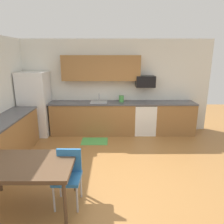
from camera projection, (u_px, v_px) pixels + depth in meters
name	position (u px, v px, depth m)	size (l,w,h in m)	color
ground_plane	(112.00, 175.00, 4.02)	(12.00, 12.00, 0.00)	#9E6B38
wall_back	(112.00, 86.00, 6.22)	(5.80, 0.10, 2.70)	silver
cabinet_run_back	(93.00, 118.00, 6.11)	(2.41, 0.60, 0.90)	olive
cabinet_run_back_right	(174.00, 118.00, 6.13)	(1.14, 0.60, 0.90)	olive
cabinet_run_left	(10.00, 138.00, 4.66)	(0.60, 2.00, 0.90)	olive
countertop_back	(112.00, 103.00, 5.99)	(4.80, 0.64, 0.04)	#4C4C51
countertop_left	(7.00, 118.00, 4.53)	(0.64, 2.00, 0.04)	#4C4C51
upper_cabinets_back	(101.00, 68.00, 5.86)	(2.20, 0.34, 0.70)	olive
refrigerator	(35.00, 104.00, 5.91)	(0.76, 0.70, 1.80)	white
oven_range	(144.00, 118.00, 6.12)	(0.60, 0.60, 0.91)	white
microwave	(145.00, 81.00, 5.94)	(0.54, 0.36, 0.32)	black
sink_basin	(99.00, 104.00, 6.00)	(0.48, 0.40, 0.14)	#A5A8AD
sink_faucet	(99.00, 98.00, 6.13)	(0.02, 0.02, 0.24)	#B2B5BA
dining_table	(25.00, 167.00, 3.02)	(1.40, 0.90, 0.73)	brown
chair_near_table	(68.00, 173.00, 3.18)	(0.41, 0.41, 0.85)	#2D72B7
floor_mat	(95.00, 141.00, 5.60)	(0.70, 0.50, 0.01)	#4CA54C
kettle	(121.00, 99.00, 6.02)	(0.14, 0.14, 0.20)	#4CA54C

